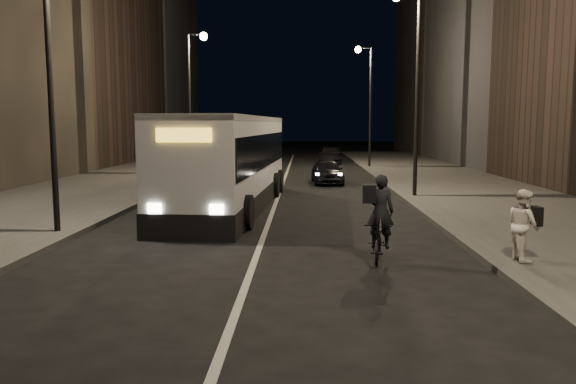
# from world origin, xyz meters

# --- Properties ---
(ground) EXTENTS (180.00, 180.00, 0.00)m
(ground) POSITION_xyz_m (0.00, 0.00, 0.00)
(ground) COLOR black
(ground) RESTS_ON ground
(sidewalk_right) EXTENTS (7.00, 70.00, 0.16)m
(sidewalk_right) POSITION_xyz_m (8.50, 14.00, 0.08)
(sidewalk_right) COLOR #343432
(sidewalk_right) RESTS_ON ground
(sidewalk_left) EXTENTS (7.00, 70.00, 0.16)m
(sidewalk_left) POSITION_xyz_m (-8.50, 14.00, 0.08)
(sidewalk_left) COLOR #343432
(sidewalk_left) RESTS_ON ground
(building_row_right) EXTENTS (8.00, 61.00, 21.00)m
(building_row_right) POSITION_xyz_m (16.00, 27.50, 10.50)
(building_row_right) COLOR black
(building_row_right) RESTS_ON ground
(building_row_left) EXTENTS (8.00, 61.00, 22.00)m
(building_row_left) POSITION_xyz_m (-16.00, 28.50, 11.00)
(building_row_left) COLOR black
(building_row_left) RESTS_ON ground
(streetlight_right_mid) EXTENTS (1.20, 0.44, 8.12)m
(streetlight_right_mid) POSITION_xyz_m (5.33, 12.00, 5.36)
(streetlight_right_mid) COLOR black
(streetlight_right_mid) RESTS_ON sidewalk_right
(streetlight_right_far) EXTENTS (1.20, 0.44, 8.12)m
(streetlight_right_far) POSITION_xyz_m (5.33, 28.00, 5.36)
(streetlight_right_far) COLOR black
(streetlight_right_far) RESTS_ON sidewalk_right
(streetlight_left_near) EXTENTS (1.20, 0.44, 8.12)m
(streetlight_left_near) POSITION_xyz_m (-5.33, 4.00, 5.36)
(streetlight_left_near) COLOR black
(streetlight_left_near) RESTS_ON sidewalk_left
(streetlight_left_far) EXTENTS (1.20, 0.44, 8.12)m
(streetlight_left_far) POSITION_xyz_m (-5.33, 22.00, 5.36)
(streetlight_left_far) COLOR black
(streetlight_left_far) RESTS_ON sidewalk_left
(city_bus) EXTENTS (3.45, 12.43, 3.31)m
(city_bus) POSITION_xyz_m (-1.60, 9.55, 1.80)
(city_bus) COLOR silver
(city_bus) RESTS_ON ground
(cyclist_on_bicycle) EXTENTS (0.85, 1.78, 1.96)m
(cyclist_on_bicycle) POSITION_xyz_m (2.77, 1.50, 0.65)
(cyclist_on_bicycle) COLOR black
(cyclist_on_bicycle) RESTS_ON ground
(pedestrian_woman) EXTENTS (0.67, 0.81, 1.53)m
(pedestrian_woman) POSITION_xyz_m (5.73, 1.00, 0.92)
(pedestrian_woman) COLOR silver
(pedestrian_woman) RESTS_ON sidewalk_right
(car_near) EXTENTS (1.70, 3.76, 1.25)m
(car_near) POSITION_xyz_m (2.28, 18.09, 0.63)
(car_near) COLOR black
(car_near) RESTS_ON ground
(car_mid) EXTENTS (2.02, 4.71, 1.51)m
(car_mid) POSITION_xyz_m (-3.18, 24.89, 0.75)
(car_mid) COLOR #333335
(car_mid) RESTS_ON ground
(car_far) EXTENTS (2.12, 4.47, 1.26)m
(car_far) POSITION_xyz_m (3.16, 33.28, 0.63)
(car_far) COLOR black
(car_far) RESTS_ON ground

